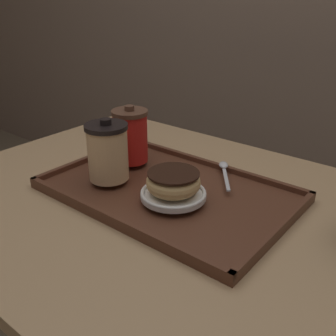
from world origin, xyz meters
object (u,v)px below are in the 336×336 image
object	(u,v)px
coffee_cup_front	(108,151)
donut_chocolate_glazed	(173,182)
spoon	(224,169)
coffee_cup_rear	(130,136)

from	to	relation	value
coffee_cup_front	donut_chocolate_glazed	xyz separation A→B (m)	(0.17, 0.02, -0.03)
donut_chocolate_glazed	spoon	world-z (taller)	donut_chocolate_glazed
spoon	coffee_cup_front	bearing A→B (deg)	100.65
coffee_cup_rear	spoon	xyz separation A→B (m)	(0.21, 0.09, -0.06)
coffee_cup_front	donut_chocolate_glazed	size ratio (longest dim) A/B	1.25
coffee_cup_front	donut_chocolate_glazed	distance (m)	0.17
donut_chocolate_glazed	spoon	distance (m)	0.18
coffee_cup_front	coffee_cup_rear	world-z (taller)	same
donut_chocolate_glazed	coffee_cup_rear	bearing A→B (deg)	157.21
donut_chocolate_glazed	spoon	bearing A→B (deg)	85.48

